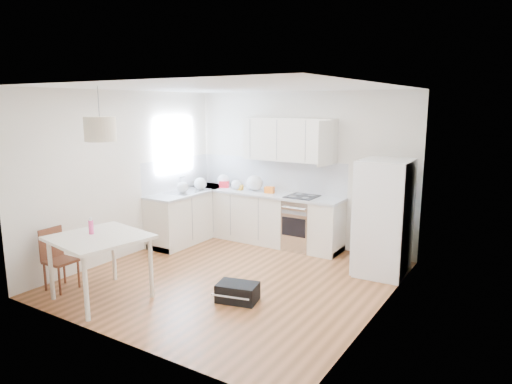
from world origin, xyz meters
TOP-DOWN VIEW (x-y plane):
  - floor at (0.00, 0.00)m, footprint 4.20×4.20m
  - ceiling at (0.00, 0.00)m, footprint 4.20×4.20m
  - wall_back at (0.00, 2.10)m, footprint 4.20×0.00m
  - wall_left at (-2.10, 0.00)m, footprint 0.00×4.20m
  - wall_right at (2.10, 0.00)m, footprint 0.00×4.20m
  - window_glassblock at (-2.09, 1.15)m, footprint 0.02×1.00m
  - cabinets_back at (-0.60, 1.80)m, footprint 3.00×0.60m
  - cabinets_left at (-1.80, 1.20)m, footprint 0.60×1.80m
  - counter_back at (-0.60, 1.80)m, footprint 3.02×0.64m
  - counter_left at (-1.80, 1.20)m, footprint 0.64×1.82m
  - backsplash_back at (-0.60, 2.09)m, footprint 3.00×0.01m
  - backsplash_left at (-2.09, 1.20)m, footprint 0.01×1.80m
  - upper_cabinets at (-0.15, 1.94)m, footprint 1.70×0.32m
  - range_oven at (0.20, 1.80)m, footprint 0.50×0.61m
  - sink at (-1.80, 1.15)m, footprint 0.50×0.80m
  - refrigerator at (1.75, 1.40)m, footprint 0.86×0.89m
  - dining_table at (-1.05, -1.45)m, footprint 1.23×1.23m
  - dining_chair at (-1.76, -1.54)m, footprint 0.36×0.36m
  - drink_bottle at (-1.21, -1.44)m, footprint 0.08×0.08m
  - gym_bag at (0.48, -0.60)m, footprint 0.57×0.44m
  - pendant_lamp at (-1.01, -1.36)m, footprint 0.39×0.39m
  - grocery_bag_a at (-1.53, 1.89)m, footprint 0.26×0.22m
  - grocery_bag_b at (-1.13, 1.75)m, footprint 0.21×0.18m
  - grocery_bag_c at (-0.79, 1.84)m, footprint 0.32×0.27m
  - grocery_bag_d at (-1.71, 1.41)m, footprint 0.25×0.21m
  - grocery_bag_e at (-1.78, 0.99)m, footprint 0.22×0.19m
  - snack_orange at (-0.44, 1.79)m, footprint 0.18×0.12m
  - snack_yellow at (-1.08, 1.76)m, footprint 0.15×0.10m
  - snack_red at (-1.45, 1.80)m, footprint 0.21×0.17m

SIDE VIEW (x-z plane):
  - floor at x=0.00m, z-range 0.00..0.00m
  - gym_bag at x=0.48m, z-range 0.00..0.23m
  - dining_chair at x=-1.76m, z-range 0.00..0.84m
  - cabinets_back at x=-0.60m, z-range 0.00..0.88m
  - cabinets_left at x=-1.80m, z-range 0.00..0.88m
  - range_oven at x=0.20m, z-range 0.00..0.88m
  - dining_table at x=-1.05m, z-range 0.32..1.16m
  - refrigerator at x=1.75m, z-range 0.00..1.70m
  - counter_back at x=-0.60m, z-range 0.88..0.92m
  - counter_left at x=-1.80m, z-range 0.88..0.92m
  - sink at x=-1.80m, z-range 0.84..0.99m
  - drink_bottle at x=-1.21m, z-range 0.84..1.05m
  - snack_yellow at x=-1.08m, z-range 0.92..1.02m
  - snack_orange at x=-0.44m, z-range 0.92..1.03m
  - snack_red at x=-1.45m, z-range 0.92..1.04m
  - grocery_bag_b at x=-1.13m, z-range 0.92..1.11m
  - grocery_bag_e at x=-1.78m, z-range 0.92..1.12m
  - grocery_bag_d at x=-1.71m, z-range 0.92..1.14m
  - grocery_bag_a at x=-1.53m, z-range 0.92..1.15m
  - grocery_bag_c at x=-0.79m, z-range 0.92..1.20m
  - backsplash_back at x=-0.60m, z-range 0.92..1.50m
  - backsplash_left at x=-2.09m, z-range 0.92..1.50m
  - wall_back at x=0.00m, z-range -0.75..3.45m
  - wall_left at x=-2.10m, z-range -0.75..3.45m
  - wall_right at x=2.10m, z-range -0.75..3.45m
  - window_glassblock at x=-2.09m, z-range 1.25..2.25m
  - upper_cabinets at x=-0.15m, z-range 1.50..2.25m
  - pendant_lamp at x=-1.01m, z-range 2.03..2.33m
  - ceiling at x=0.00m, z-range 2.70..2.70m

